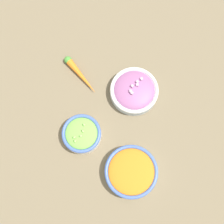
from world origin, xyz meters
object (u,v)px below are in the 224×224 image
(bowl_lettuce, at_px, (82,134))
(bowl_red_onion, at_px, (134,91))
(loose_carrot, at_px, (80,74))
(bowl_carrots, at_px, (131,172))

(bowl_lettuce, xyz_separation_m, bowl_red_onion, (0.19, -0.14, -0.00))
(loose_carrot, bearing_deg, bowl_carrots, -11.99)
(bowl_red_onion, bearing_deg, loose_carrot, 83.02)
(bowl_red_onion, height_order, bowl_carrots, bowl_red_onion)
(bowl_red_onion, height_order, loose_carrot, bowl_red_onion)
(bowl_lettuce, bearing_deg, loose_carrot, 15.68)
(bowl_lettuce, bearing_deg, bowl_red_onion, -37.48)
(bowl_carrots, relative_size, loose_carrot, 1.19)
(bowl_carrots, bearing_deg, bowl_red_onion, 9.04)
(bowl_lettuce, height_order, bowl_carrots, bowl_lettuce)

